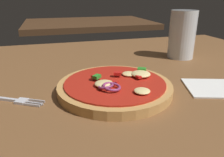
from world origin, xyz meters
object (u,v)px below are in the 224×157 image
at_px(pizza, 115,86).
at_px(fork, 6,99).
at_px(beer_glass, 182,37).
at_px(napkin, 219,88).

xyz_separation_m(pizza, fork, (-0.21, 0.02, -0.01)).
relative_size(fork, beer_glass, 1.06).
height_order(beer_glass, napkin, beer_glass).
height_order(fork, beer_glass, beer_glass).
height_order(pizza, napkin, pizza).
bearing_deg(beer_glass, pizza, -144.74).
bearing_deg(napkin, fork, 171.22).
bearing_deg(napkin, pizza, 167.28).
xyz_separation_m(fork, beer_glass, (0.47, 0.17, 0.06)).
bearing_deg(fork, beer_glass, 19.91).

